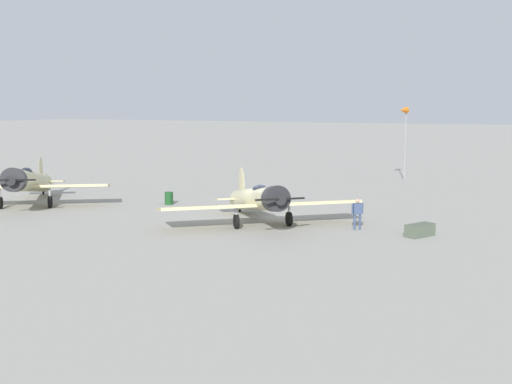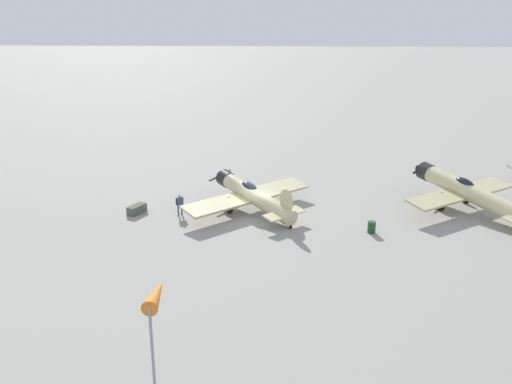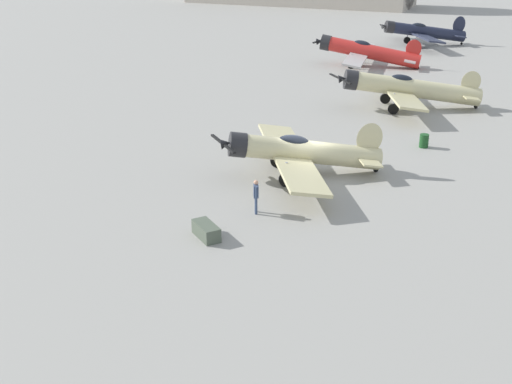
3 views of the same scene
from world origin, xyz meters
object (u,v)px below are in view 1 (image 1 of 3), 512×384
at_px(fuel_drum, 169,198).
at_px(equipment_crate, 420,230).
at_px(airplane_foreground, 258,200).
at_px(windsock_mast, 403,114).
at_px(ground_crew_mechanic, 357,211).
at_px(airplane_mid_apron, 28,182).

bearing_deg(fuel_drum, equipment_crate, 169.66).
distance_m(equipment_crate, fuel_drum, 18.19).
distance_m(airplane_foreground, windsock_mast, 25.11).
height_order(ground_crew_mechanic, fuel_drum, ground_crew_mechanic).
xyz_separation_m(equipment_crate, fuel_drum, (17.89, -3.26, 0.10)).
height_order(airplane_foreground, equipment_crate, airplane_foreground).
bearing_deg(airplane_mid_apron, ground_crew_mechanic, 59.30).
height_order(airplane_foreground, windsock_mast, windsock_mast).
relative_size(ground_crew_mechanic, windsock_mast, 0.26).
height_order(ground_crew_mechanic, equipment_crate, ground_crew_mechanic).
bearing_deg(ground_crew_mechanic, windsock_mast, -28.37).
relative_size(airplane_foreground, fuel_drum, 11.63).
relative_size(airplane_foreground, airplane_mid_apron, 0.93).
distance_m(airplane_mid_apron, ground_crew_mechanic, 22.74).
xyz_separation_m(ground_crew_mechanic, fuel_drum, (14.40, -2.96, -0.61)).
bearing_deg(airplane_foreground, equipment_crate, 52.10).
bearing_deg(airplane_mid_apron, equipment_crate, 58.08).
bearing_deg(airplane_mid_apron, airplane_foreground, 57.51).
bearing_deg(airplane_mid_apron, windsock_mast, 108.02).
bearing_deg(fuel_drum, windsock_mast, -117.71).
bearing_deg(windsock_mast, equipment_crate, 106.34).
height_order(airplane_mid_apron, fuel_drum, airplane_mid_apron).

